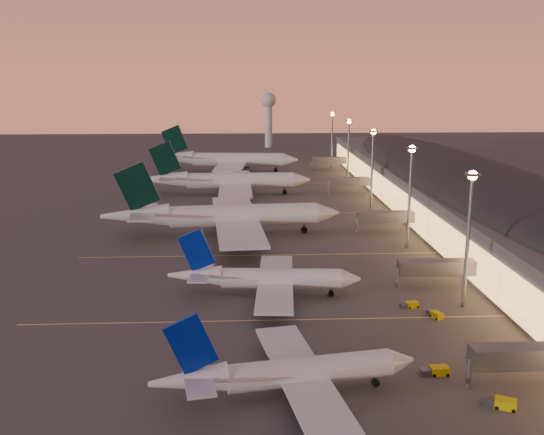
{
  "coord_description": "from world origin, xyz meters",
  "views": [
    {
      "loc": [
        -5.04,
        -105.61,
        42.59
      ],
      "look_at": [
        2.0,
        45.0,
        7.0
      ],
      "focal_mm": 40.0,
      "sensor_mm": 36.0,
      "label": 1
    }
  ],
  "objects_px": {
    "airliner_wide_far": "(226,160)",
    "baggage_tug_d": "(435,314)",
    "baggage_tug_c": "(410,305)",
    "airliner_narrow_north": "(264,279)",
    "airliner_narrow_south": "(287,373)",
    "baggage_tug_a": "(501,403)",
    "radar_tower": "(269,110)",
    "airliner_wide_near": "(223,216)",
    "baggage_tug_b": "(436,371)",
    "airliner_wide_mid": "(226,181)"
  },
  "relations": [
    {
      "from": "radar_tower",
      "to": "baggage_tug_a",
      "type": "xyz_separation_m",
      "value": [
        18.4,
        -295.38,
        -21.3
      ]
    },
    {
      "from": "baggage_tug_c",
      "to": "airliner_narrow_north",
      "type": "bearing_deg",
      "value": 153.66
    },
    {
      "from": "radar_tower",
      "to": "baggage_tug_b",
      "type": "height_order",
      "value": "radar_tower"
    },
    {
      "from": "baggage_tug_a",
      "to": "baggage_tug_d",
      "type": "relative_size",
      "value": 1.18
    },
    {
      "from": "baggage_tug_b",
      "to": "baggage_tug_c",
      "type": "relative_size",
      "value": 1.13
    },
    {
      "from": "airliner_wide_far",
      "to": "airliner_wide_near",
      "type": "bearing_deg",
      "value": -83.52
    },
    {
      "from": "airliner_narrow_south",
      "to": "baggage_tug_d",
      "type": "distance_m",
      "value": 39.13
    },
    {
      "from": "airliner_wide_far",
      "to": "radar_tower",
      "type": "bearing_deg",
      "value": 81.33
    },
    {
      "from": "airliner_wide_mid",
      "to": "radar_tower",
      "type": "relative_size",
      "value": 1.9
    },
    {
      "from": "airliner_narrow_south",
      "to": "airliner_wide_mid",
      "type": "bearing_deg",
      "value": 85.1
    },
    {
      "from": "airliner_narrow_south",
      "to": "baggage_tug_d",
      "type": "bearing_deg",
      "value": 32.87
    },
    {
      "from": "airliner_wide_far",
      "to": "baggage_tug_d",
      "type": "distance_m",
      "value": 176.1
    },
    {
      "from": "airliner_wide_mid",
      "to": "baggage_tug_d",
      "type": "bearing_deg",
      "value": -71.21
    },
    {
      "from": "baggage_tug_b",
      "to": "airliner_narrow_north",
      "type": "bearing_deg",
      "value": 124.12
    },
    {
      "from": "airliner_narrow_north",
      "to": "airliner_wide_mid",
      "type": "distance_m",
      "value": 104.42
    },
    {
      "from": "airliner_wide_mid",
      "to": "baggage_tug_d",
      "type": "height_order",
      "value": "airliner_wide_mid"
    },
    {
      "from": "airliner_wide_near",
      "to": "airliner_wide_mid",
      "type": "distance_m",
      "value": 57.15
    },
    {
      "from": "radar_tower",
      "to": "baggage_tug_b",
      "type": "distance_m",
      "value": 287.2
    },
    {
      "from": "airliner_wide_near",
      "to": "baggage_tug_c",
      "type": "distance_m",
      "value": 65.74
    },
    {
      "from": "airliner_narrow_south",
      "to": "baggage_tug_a",
      "type": "height_order",
      "value": "airliner_narrow_south"
    },
    {
      "from": "airliner_wide_near",
      "to": "baggage_tug_d",
      "type": "relative_size",
      "value": 16.93
    },
    {
      "from": "baggage_tug_a",
      "to": "airliner_wide_far",
      "type": "bearing_deg",
      "value": 126.55
    },
    {
      "from": "airliner_narrow_south",
      "to": "airliner_narrow_north",
      "type": "xyz_separation_m",
      "value": [
        -1.77,
        38.77,
        0.11
      ]
    },
    {
      "from": "airliner_narrow_south",
      "to": "baggage_tug_c",
      "type": "relative_size",
      "value": 10.1
    },
    {
      "from": "baggage_tug_b",
      "to": "baggage_tug_d",
      "type": "height_order",
      "value": "baggage_tug_b"
    },
    {
      "from": "airliner_wide_far",
      "to": "baggage_tug_a",
      "type": "xyz_separation_m",
      "value": [
        41.67,
        -201.36,
        -4.82
      ]
    },
    {
      "from": "airliner_wide_near",
      "to": "baggage_tug_c",
      "type": "xyz_separation_m",
      "value": [
        36.71,
        -54.32,
        -4.84
      ]
    },
    {
      "from": "airliner_wide_far",
      "to": "baggage_tug_a",
      "type": "bearing_deg",
      "value": -73.08
    },
    {
      "from": "airliner_wide_mid",
      "to": "radar_tower",
      "type": "bearing_deg",
      "value": 81.08
    },
    {
      "from": "airliner_wide_near",
      "to": "airliner_narrow_north",
      "type": "bearing_deg",
      "value": -82.81
    },
    {
      "from": "airliner_wide_near",
      "to": "baggage_tug_b",
      "type": "relative_size",
      "value": 15.62
    },
    {
      "from": "airliner_narrow_south",
      "to": "baggage_tug_b",
      "type": "height_order",
      "value": "airliner_narrow_south"
    },
    {
      "from": "airliner_wide_mid",
      "to": "airliner_wide_far",
      "type": "distance_m",
      "value": 54.64
    },
    {
      "from": "airliner_wide_near",
      "to": "radar_tower",
      "type": "distance_m",
      "value": 207.5
    },
    {
      "from": "airliner_narrow_north",
      "to": "baggage_tug_d",
      "type": "relative_size",
      "value": 10.0
    },
    {
      "from": "airliner_narrow_north",
      "to": "baggage_tug_d",
      "type": "distance_m",
      "value": 32.99
    },
    {
      "from": "airliner_wide_far",
      "to": "radar_tower",
      "type": "relative_size",
      "value": 2.01
    },
    {
      "from": "baggage_tug_c",
      "to": "baggage_tug_d",
      "type": "xyz_separation_m",
      "value": [
        3.32,
        -4.75,
        0.01
      ]
    },
    {
      "from": "airliner_narrow_north",
      "to": "airliner_wide_mid",
      "type": "xyz_separation_m",
      "value": [
        -10.46,
        103.88,
        1.59
      ]
    },
    {
      "from": "airliner_narrow_south",
      "to": "radar_tower",
      "type": "height_order",
      "value": "radar_tower"
    },
    {
      "from": "airliner_narrow_south",
      "to": "baggage_tug_d",
      "type": "xyz_separation_m",
      "value": [
        28.69,
        26.44,
        -2.92
      ]
    },
    {
      "from": "airliner_wide_near",
      "to": "baggage_tug_d",
      "type": "distance_m",
      "value": 71.52
    },
    {
      "from": "airliner_wide_mid",
      "to": "baggage_tug_d",
      "type": "relative_size",
      "value": 16.22
    },
    {
      "from": "radar_tower",
      "to": "baggage_tug_b",
      "type": "xyz_separation_m",
      "value": [
        12.59,
        -286.13,
        -21.32
      ]
    },
    {
      "from": "baggage_tug_b",
      "to": "baggage_tug_c",
      "type": "height_order",
      "value": "baggage_tug_b"
    },
    {
      "from": "airliner_wide_mid",
      "to": "baggage_tug_a",
      "type": "bearing_deg",
      "value": -75.32
    },
    {
      "from": "baggage_tug_c",
      "to": "airliner_narrow_south",
      "type": "bearing_deg",
      "value": -139.85
    },
    {
      "from": "airliner_wide_mid",
      "to": "baggage_tug_a",
      "type": "height_order",
      "value": "airliner_wide_mid"
    },
    {
      "from": "airliner_wide_near",
      "to": "baggage_tug_b",
      "type": "xyz_separation_m",
      "value": [
        33.43,
        -80.34,
        -4.75
      ]
    },
    {
      "from": "baggage_tug_a",
      "to": "baggage_tug_c",
      "type": "bearing_deg",
      "value": 118.95
    }
  ]
}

